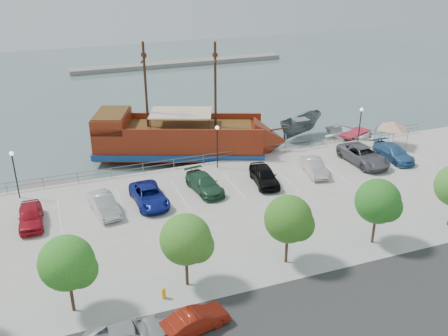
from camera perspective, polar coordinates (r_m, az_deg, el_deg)
name	(u,v)px	position (r m, az deg, el deg)	size (l,w,h in m)	color
ground	(243,207)	(43.44, 2.17, -4.44)	(160.00, 160.00, 0.00)	#4D5F5D
street	(348,314)	(31.30, 13.95, -15.94)	(100.00, 8.00, 0.04)	#2C2C2C
sidewalk	(299,259)	(35.28, 8.53, -10.26)	(100.00, 4.00, 0.05)	#999999
seawall_railing	(213,158)	(49.34, -1.28, 1.20)	(50.00, 0.06, 1.00)	slate
far_shore	(180,63)	(95.67, -5.09, 11.82)	(40.00, 3.00, 0.80)	gray
pirate_ship	(194,139)	(52.34, -3.47, 3.27)	(20.54, 12.28, 12.78)	maroon
patrol_boat	(300,127)	(59.17, 8.70, 4.61)	(2.39, 6.36, 2.46)	#535C61
speedboat	(355,136)	(59.10, 14.69, 3.53)	(4.98, 6.97, 1.44)	silver
dock_west	(63,186)	(48.85, -17.87, -1.97)	(7.77, 2.22, 0.44)	slate
dock_mid	(266,156)	(53.34, 4.86, 1.42)	(7.75, 2.21, 0.44)	gray
dock_east	(353,143)	(58.57, 14.54, 2.80)	(6.55, 1.87, 0.37)	gray
canopy_tent	(393,122)	(55.63, 18.77, 5.04)	(4.02, 4.02, 3.16)	slate
street_van	(131,336)	(28.58, -10.62, -18.38)	(2.25, 4.88, 1.36)	#A7A9AC
street_sedan	(196,321)	(29.13, -3.27, -17.01)	(1.37, 3.93, 1.29)	maroon
fire_hydrant	(164,293)	(31.52, -6.92, -13.99)	(0.27, 0.27, 0.78)	#EDAD10
lamp_post_left	(14,166)	(44.99, -22.89, 0.17)	(0.36, 0.36, 4.28)	black
lamp_post_mid	(217,139)	(47.30, -0.78, 3.31)	(0.36, 0.36, 4.28)	black
lamp_post_right	(360,120)	(54.50, 15.32, 5.31)	(0.36, 0.36, 4.28)	black
tree_b	(70,265)	(29.98, -17.22, -10.49)	(3.30, 3.20, 5.00)	#473321
tree_c	(188,241)	(30.80, -4.09, -8.31)	(3.30, 3.20, 5.00)	#473321
tree_d	(291,220)	(33.12, 7.64, -5.96)	(3.30, 3.20, 5.00)	#473321
tree_e	(380,203)	(36.64, 17.40, -3.80)	(3.30, 3.20, 5.00)	#473321
parked_car_a	(30,216)	(41.22, -21.25, -5.13)	(1.80, 4.46, 1.52)	#AF1522
parked_car_b	(104,204)	(41.27, -13.55, -4.05)	(1.58, 4.52, 1.49)	#B7B7B8
parked_car_c	(149,196)	(41.96, -8.55, -3.14)	(2.42, 5.25, 1.46)	navy
parked_car_d	(204,184)	(43.58, -2.25, -1.80)	(2.01, 4.95, 1.44)	#265035
parked_car_e	(264,175)	(45.00, 4.62, -0.85)	(1.91, 4.74, 1.61)	black
parked_car_f	(314,167)	(47.62, 10.29, 0.14)	(1.49, 4.28, 1.41)	beige
parked_car_g	(363,155)	(50.94, 15.64, 1.40)	(2.78, 6.02, 1.67)	#5E5D64
parked_car_h	(394,153)	(52.79, 18.81, 1.67)	(2.05, 5.04, 1.46)	#336398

